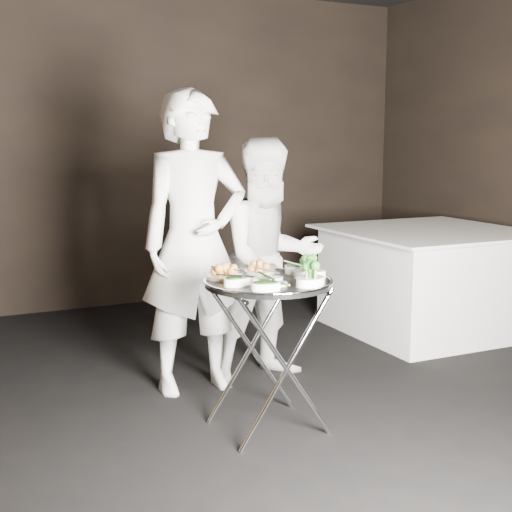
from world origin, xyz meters
name	(u,v)px	position (x,y,z in m)	size (l,w,h in m)	color
floor	(306,442)	(0.00, 0.00, -0.03)	(6.00, 7.00, 0.05)	black
wall_back	(121,148)	(0.00, 3.52, 1.50)	(6.00, 0.05, 3.00)	black
tray_stand	(268,348)	(-0.13, 0.21, 0.46)	(0.56, 0.47, 0.82)	silver
serving_tray	(268,282)	(-0.13, 0.21, 0.83)	(0.70, 0.70, 0.04)	black
potato_plate_a	(225,273)	(-0.32, 0.37, 0.87)	(0.20, 0.20, 0.07)	beige
potato_plate_b	(260,268)	(-0.07, 0.42, 0.87)	(0.18, 0.18, 0.06)	beige
greens_bowl	(295,268)	(0.10, 0.33, 0.87)	(0.12, 0.12, 0.07)	white
asparagus_plate_a	(267,278)	(-0.14, 0.20, 0.85)	(0.19, 0.12, 0.04)	white
asparagus_plate_b	(274,284)	(-0.17, 0.06, 0.85)	(0.19, 0.14, 0.03)	white
spinach_bowl_a	(237,280)	(-0.33, 0.16, 0.87)	(0.17, 0.13, 0.06)	white
spinach_bowl_b	(266,285)	(-0.26, -0.01, 0.87)	(0.17, 0.14, 0.06)	white
broccoli_bowl_a	(310,272)	(0.11, 0.17, 0.87)	(0.21, 0.18, 0.07)	white
broccoli_bowl_b	(310,279)	(0.01, -0.01, 0.87)	(0.22, 0.19, 0.07)	white
serving_utensils	(265,268)	(-0.11, 0.28, 0.89)	(0.60, 0.43, 0.01)	silver
waiter_left	(194,243)	(-0.25, 0.98, 0.95)	(0.69, 0.45, 1.90)	silver
waiter_right	(270,260)	(0.27, 0.97, 0.80)	(0.78, 0.61, 1.60)	silver
dining_table	(427,280)	(1.99, 1.45, 0.43)	(1.50, 1.50, 0.85)	white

